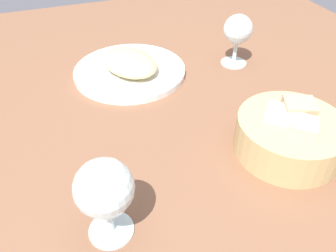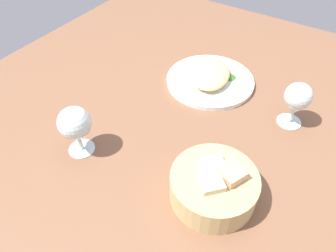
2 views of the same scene
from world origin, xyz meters
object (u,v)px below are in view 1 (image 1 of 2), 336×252
Objects in this scene: wine_glass_far at (238,32)px; bread_basket at (289,134)px; wine_glass_near at (104,191)px; plate at (130,71)px.

bread_basket is at bearing -12.16° from wine_glass_far.
wine_glass_near reaches higher than bread_basket.
bread_basket is 1.47× the size of wine_glass_far.
plate is 2.12× the size of wine_glass_far.
bread_basket is 34.19cm from wine_glass_near.
wine_glass_far reaches higher than plate.
plate is 44.61cm from wine_glass_near.
plate is at bearing -151.69° from bread_basket.
bread_basket is at bearing 99.84° from wine_glass_near.
plate is at bearing 161.36° from wine_glass_near.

